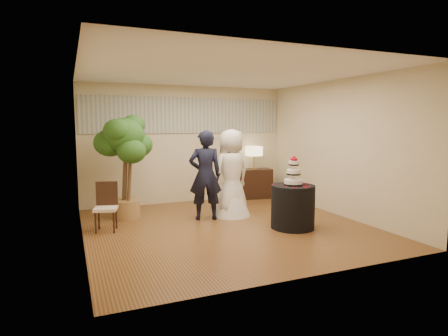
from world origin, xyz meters
name	(u,v)px	position (x,y,z in m)	size (l,w,h in m)	color
floor	(227,227)	(0.00, 0.00, 0.00)	(5.00, 5.00, 0.00)	brown
ceiling	(227,72)	(0.00, 0.00, 2.80)	(5.00, 5.00, 0.00)	white
wall_back	(187,145)	(0.00, 2.50, 1.40)	(5.00, 0.06, 2.80)	beige
wall_front	(309,165)	(0.00, -2.50, 1.40)	(5.00, 0.06, 2.80)	beige
wall_left	(80,156)	(-2.50, 0.00, 1.40)	(0.06, 5.00, 2.80)	beige
wall_right	(338,148)	(2.50, 0.00, 1.40)	(0.06, 5.00, 2.80)	beige
mural_border	(187,115)	(0.00, 2.48, 2.10)	(4.90, 0.02, 0.85)	#A4A799
groom	(205,175)	(-0.18, 0.68, 0.89)	(0.65, 0.43, 1.78)	black
bride	(231,173)	(0.42, 0.78, 0.90)	(0.88, 0.79, 1.79)	white
cake_table	(293,207)	(1.07, -0.53, 0.40)	(0.79, 0.79, 0.79)	black
wedding_cake	(294,171)	(1.07, -0.53, 1.06)	(0.34, 0.34, 0.53)	white
console	(254,184)	(1.69, 2.23, 0.38)	(0.91, 0.40, 0.75)	black
table_lamp	(254,158)	(1.69, 2.23, 1.04)	(0.32, 0.32, 0.58)	beige
ficus_tree	(125,166)	(-1.63, 1.43, 1.06)	(1.01, 1.01, 2.13)	#27551B
side_chair	(106,207)	(-2.10, 0.57, 0.43)	(0.40, 0.42, 0.87)	black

